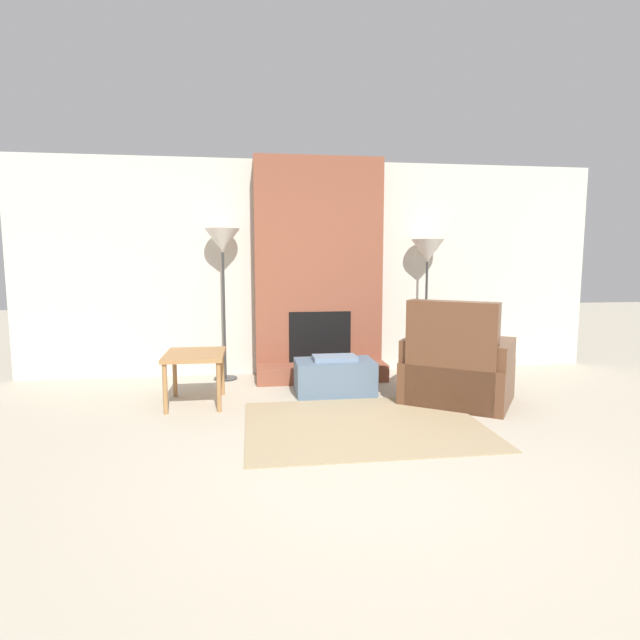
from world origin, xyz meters
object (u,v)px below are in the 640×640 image
object	(u,v)px
armchair	(456,372)
floor_lamp_right	(427,256)
floor_lamp_left	(223,247)
side_table	(195,360)
ottoman	(335,376)

from	to	relation	value
armchair	floor_lamp_right	world-z (taller)	floor_lamp_right
armchair	floor_lamp_left	xyz separation A→B (m)	(-2.30, 1.33, 1.24)
armchair	side_table	distance (m)	2.56
ottoman	side_table	distance (m)	1.45
ottoman	floor_lamp_left	xyz separation A→B (m)	(-1.18, 0.80, 1.37)
ottoman	armchair	distance (m)	1.25
ottoman	floor_lamp_left	world-z (taller)	floor_lamp_left
side_table	armchair	bearing A→B (deg)	-7.28
ottoman	floor_lamp_right	size ratio (longest dim) A/B	0.50
armchair	side_table	bearing A→B (deg)	27.78
side_table	floor_lamp_left	size ratio (longest dim) A/B	0.38
side_table	floor_lamp_left	world-z (taller)	floor_lamp_left
floor_lamp_left	floor_lamp_right	distance (m)	2.46
ottoman	armchair	world-z (taller)	armchair
ottoman	side_table	world-z (taller)	side_table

